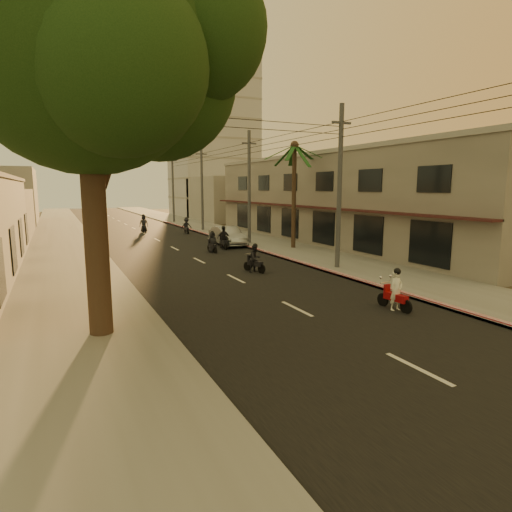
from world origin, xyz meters
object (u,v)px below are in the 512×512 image
Objects in this scene: scooter_mid_a at (255,259)px; scooter_mid_b at (224,239)px; scooter_far_a at (212,243)px; scooter_far_c at (144,224)px; palm_tree at (295,151)px; scooter_red at (396,292)px; scooter_far_b at (187,226)px; parked_car at (228,236)px; broadleaf_tree at (99,49)px.

scooter_mid_b is (1.63, 8.98, 0.06)m from scooter_mid_a.
scooter_mid_a reaches higher than scooter_far_a.
scooter_far_c reaches higher than scooter_mid_b.
palm_tree is 4.36× the size of scooter_far_c.
scooter_far_b reaches higher than scooter_red.
scooter_far_a is at bearing 90.80° from scooter_red.
scooter_mid_a is at bearing -95.37° from scooter_mid_b.
scooter_far_b is at bearing 106.78° from palm_tree.
parked_car is (0.48, -9.97, 0.01)m from scooter_far_b.
scooter_far_c is (-1.42, 23.82, 0.12)m from scooter_mid_a.
scooter_far_b is (-4.19, 13.89, -6.39)m from palm_tree.
palm_tree is 11.35m from scooter_mid_a.
scooter_far_c reaches higher than scooter_far_a.
scooter_mid_b reaches higher than parked_car.
scooter_mid_b is 1.12× the size of scooter_far_a.
scooter_far_a is (-6.09, 0.88, -6.45)m from palm_tree.
broadleaf_tree is at bearing -136.52° from palm_tree.
scooter_far_c is (-3.08, 32.65, 0.14)m from scooter_red.
scooter_red reaches higher than scooter_mid_a.
scooter_far_b is (0.54, 29.57, 0.05)m from scooter_red.
scooter_mid_b reaches higher than scooter_red.
palm_tree is at bearing -50.44° from scooter_far_c.
scooter_red is 0.92× the size of scooter_mid_b.
scooter_red is (-4.73, -15.68, -6.44)m from palm_tree.
broadleaf_tree is at bearing 165.62° from scooter_red.
scooter_far_b is at bearing -25.57° from scooter_far_c.
scooter_far_b is 4.75m from scooter_far_c.
broadleaf_tree is at bearing -116.74° from scooter_mid_b.
scooter_mid_b is (-4.76, 2.14, -6.36)m from palm_tree.
scooter_mid_a is (-1.66, 8.84, 0.02)m from scooter_red.
scooter_mid_b is at bearing 40.11° from scooter_far_a.
scooter_mid_a is 1.00× the size of scooter_far_a.
parked_car is (2.38, 3.03, 0.06)m from scooter_far_a.
scooter_far_b is at bearing 78.54° from scooter_far_a.
broadleaf_tree is 13.30m from scooter_mid_a.
scooter_far_b is (1.90, 13.01, 0.06)m from scooter_far_a.
broadleaf_tree reaches higher than palm_tree.
scooter_red is at bearing -87.55° from scooter_far_b.
scooter_far_c is (-1.71, 16.09, 0.15)m from scooter_far_a.
broadleaf_tree is at bearing -158.51° from scooter_mid_a.
scooter_red is 17.82m from scooter_mid_b.
broadleaf_tree reaches higher than scooter_far_b.
palm_tree reaches higher than scooter_far_c.
scooter_mid_b is at bearing 86.19° from scooter_red.
palm_tree reaches higher than scooter_mid_b.
scooter_red is 0.36× the size of parked_car.
palm_tree reaches higher than scooter_far_b.
scooter_red is at bearing -10.47° from broadleaf_tree.
scooter_far_c reaches higher than parked_car.
parked_car is at bearing -57.71° from scooter_far_c.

